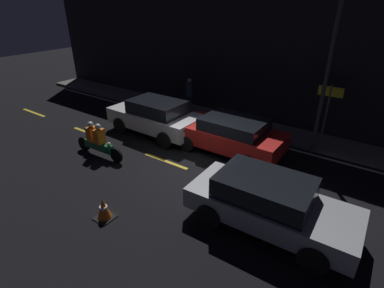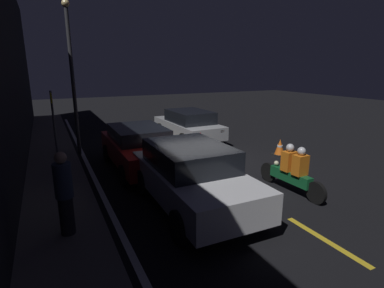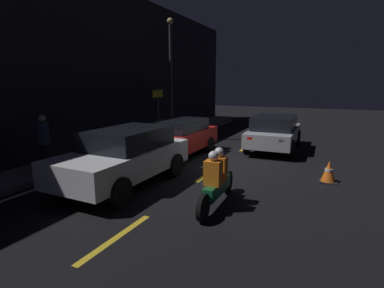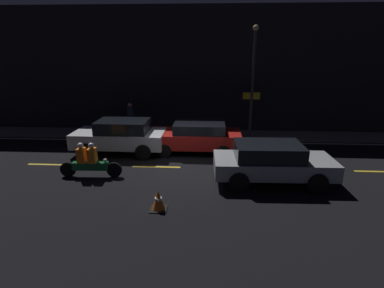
% 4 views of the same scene
% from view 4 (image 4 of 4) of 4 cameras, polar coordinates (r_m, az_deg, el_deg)
% --- Properties ---
extents(ground_plane, '(56.00, 56.00, 0.00)m').
position_cam_4_polar(ground_plane, '(12.41, -2.23, -4.47)').
color(ground_plane, black).
extents(raised_curb, '(28.00, 1.67, 0.16)m').
position_cam_4_polar(raised_curb, '(16.85, -0.73, 1.82)').
color(raised_curb, '#605B56').
rests_on(raised_curb, ground).
extents(building_front, '(28.00, 0.30, 6.94)m').
position_cam_4_polar(building_front, '(17.24, -0.54, 13.64)').
color(building_front, black).
rests_on(building_front, ground).
extents(lane_dash_b, '(2.00, 0.14, 0.01)m').
position_cam_4_polar(lane_dash_b, '(14.02, -25.27, -3.56)').
color(lane_dash_b, gold).
rests_on(lane_dash_b, ground).
extents(lane_dash_c, '(2.00, 0.14, 0.01)m').
position_cam_4_polar(lane_dash_c, '(12.54, -6.80, -4.33)').
color(lane_dash_c, gold).
rests_on(lane_dash_c, ground).
extents(lane_dash_d, '(2.00, 0.14, 0.01)m').
position_cam_4_polar(lane_dash_d, '(12.58, 13.90, -4.67)').
color(lane_dash_d, gold).
rests_on(lane_dash_d, ground).
extents(lane_dash_e, '(2.00, 0.14, 0.01)m').
position_cam_4_polar(lane_dash_e, '(14.14, 32.18, -4.46)').
color(lane_dash_e, gold).
rests_on(lane_dash_e, ground).
extents(lane_solid_kerb, '(25.20, 0.14, 0.01)m').
position_cam_4_polar(lane_solid_kerb, '(15.83, -1.00, 0.50)').
color(lane_solid_kerb, silver).
rests_on(lane_solid_kerb, ground).
extents(sedan_white, '(4.22, 2.06, 1.57)m').
position_cam_4_polar(sedan_white, '(14.33, -13.40, 1.64)').
color(sedan_white, silver).
rests_on(sedan_white, ground).
extents(taxi_red, '(4.26, 2.01, 1.43)m').
position_cam_4_polar(taxi_red, '(14.04, 0.75, 1.50)').
color(taxi_red, red).
rests_on(taxi_red, ground).
extents(hatchback_silver, '(4.30, 1.99, 1.46)m').
position_cam_4_polar(hatchback_silver, '(11.20, 14.93, -3.24)').
color(hatchback_silver, '#9EA0A5').
rests_on(hatchback_silver, ground).
extents(motorcycle, '(2.36, 0.38, 1.36)m').
position_cam_4_polar(motorcycle, '(11.94, -19.10, -3.12)').
color(motorcycle, black).
rests_on(motorcycle, ground).
extents(traffic_cone_near, '(0.51, 0.51, 0.64)m').
position_cam_4_polar(traffic_cone_near, '(9.24, -6.43, -10.61)').
color(traffic_cone_near, black).
rests_on(traffic_cone_near, ground).
extents(pedestrian, '(0.34, 0.34, 1.70)m').
position_cam_4_polar(pedestrian, '(17.05, -11.62, 4.92)').
color(pedestrian, black).
rests_on(pedestrian, raised_curb).
extents(shop_sign, '(0.90, 0.08, 2.40)m').
position_cam_4_polar(shop_sign, '(16.41, 11.15, 7.39)').
color(shop_sign, '#4C4C51').
rests_on(shop_sign, raised_curb).
extents(street_lamp, '(0.28, 0.28, 5.76)m').
position_cam_4_polar(street_lamp, '(15.41, 11.48, 11.96)').
color(street_lamp, '#333338').
rests_on(street_lamp, ground).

